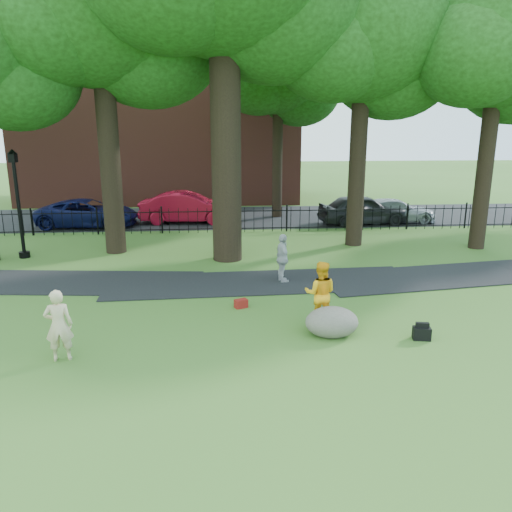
{
  "coord_description": "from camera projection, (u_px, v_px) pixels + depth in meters",
  "views": [
    {
      "loc": [
        -0.39,
        -11.64,
        5.02
      ],
      "look_at": [
        0.7,
        2.0,
        1.42
      ],
      "focal_mm": 35.0,
      "sensor_mm": 36.0,
      "label": 1
    }
  ],
  "objects": [
    {
      "name": "red_bag",
      "position": [
        241.0,
        304.0,
        14.12
      ],
      "size": [
        0.41,
        0.35,
        0.24
      ],
      "primitive_type": "cube",
      "rotation": [
        0.0,
        0.0,
        0.42
      ],
      "color": "maroon",
      "rests_on": "ground"
    },
    {
      "name": "grey_car",
      "position": [
        362.0,
        209.0,
        25.9
      ],
      "size": [
        4.71,
        2.31,
        1.55
      ],
      "primitive_type": "imported",
      "rotation": [
        0.0,
        0.0,
        1.68
      ],
      "color": "black",
      "rests_on": "ground"
    },
    {
      "name": "lamppost",
      "position": [
        19.0,
        206.0,
        19.0
      ],
      "size": [
        0.41,
        0.41,
        4.16
      ],
      "rotation": [
        0.0,
        0.0,
        -0.14
      ],
      "color": "black",
      "rests_on": "ground"
    },
    {
      "name": "street",
      "position": [
        224.0,
        217.0,
        27.95
      ],
      "size": [
        80.0,
        7.0,
        0.02
      ],
      "primitive_type": "cube",
      "color": "black",
      "rests_on": "ground"
    },
    {
      "name": "backpack",
      "position": [
        422.0,
        333.0,
        12.02
      ],
      "size": [
        0.45,
        0.33,
        0.31
      ],
      "primitive_type": "cube",
      "rotation": [
        0.0,
        0.0,
        -0.18
      ],
      "color": "black",
      "rests_on": "ground"
    },
    {
      "name": "woman",
      "position": [
        59.0,
        325.0,
        10.81
      ],
      "size": [
        0.65,
        0.49,
        1.62
      ],
      "primitive_type": "imported",
      "rotation": [
        0.0,
        0.0,
        3.33
      ],
      "color": "beige",
      "rests_on": "ground"
    },
    {
      "name": "tree_row",
      "position": [
        237.0,
        38.0,
        18.59
      ],
      "size": [
        26.82,
        7.96,
        12.42
      ],
      "color": "black",
      "rests_on": "ground"
    },
    {
      "name": "silver_car",
      "position": [
        395.0,
        211.0,
        26.43
      ],
      "size": [
        4.28,
        1.84,
        1.23
      ],
      "primitive_type": "imported",
      "rotation": [
        0.0,
        0.0,
        1.54
      ],
      "color": "#9EA1A7",
      "rests_on": "ground"
    },
    {
      "name": "red_sedan",
      "position": [
        188.0,
        208.0,
        26.22
      ],
      "size": [
        5.04,
        2.04,
        1.63
      ],
      "primitive_type": "imported",
      "rotation": [
        0.0,
        0.0,
        1.51
      ],
      "color": "maroon",
      "rests_on": "ground"
    },
    {
      "name": "man",
      "position": [
        320.0,
        293.0,
        12.76
      ],
      "size": [
        0.95,
        0.82,
        1.69
      ],
      "primitive_type": "imported",
      "rotation": [
        0.0,
        0.0,
        2.9
      ],
      "color": "#FFA715",
      "rests_on": "ground"
    },
    {
      "name": "footpath",
      "position": [
        260.0,
        283.0,
        16.37
      ],
      "size": [
        36.07,
        3.85,
        0.03
      ],
      "primitive_type": "cube",
      "rotation": [
        0.0,
        0.0,
        0.03
      ],
      "color": "black",
      "rests_on": "ground"
    },
    {
      "name": "boulder",
      "position": [
        332.0,
        320.0,
        12.24
      ],
      "size": [
        1.59,
        1.42,
        0.77
      ],
      "primitive_type": "ellipsoid",
      "rotation": [
        0.0,
        0.0,
        0.4
      ],
      "color": "#5B554C",
      "rests_on": "ground"
    },
    {
      "name": "navy_van",
      "position": [
        88.0,
        213.0,
        25.27
      ],
      "size": [
        5.11,
        2.54,
        1.39
      ],
      "primitive_type": "imported",
      "rotation": [
        0.0,
        0.0,
        1.52
      ],
      "color": "#0C1140",
      "rests_on": "ground"
    },
    {
      "name": "ground",
      "position": [
        235.0,
        331.0,
        12.53
      ],
      "size": [
        120.0,
        120.0,
        0.0
      ],
      "primitive_type": "plane",
      "color": "#3D6824",
      "rests_on": "ground"
    },
    {
      "name": "pedestrian",
      "position": [
        283.0,
        259.0,
        16.22
      ],
      "size": [
        0.57,
        1.01,
        1.62
      ],
      "primitive_type": "imported",
      "rotation": [
        0.0,
        0.0,
        1.76
      ],
      "color": "#B0B0B5",
      "rests_on": "ground"
    },
    {
      "name": "iron_fence",
      "position": [
        225.0,
        220.0,
        23.94
      ],
      "size": [
        44.0,
        0.04,
        1.2
      ],
      "color": "black",
      "rests_on": "ground"
    },
    {
      "name": "brick_building",
      "position": [
        161.0,
        110.0,
        33.83
      ],
      "size": [
        18.0,
        8.0,
        12.0
      ],
      "primitive_type": "cube",
      "color": "brown",
      "rests_on": "ground"
    }
  ]
}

